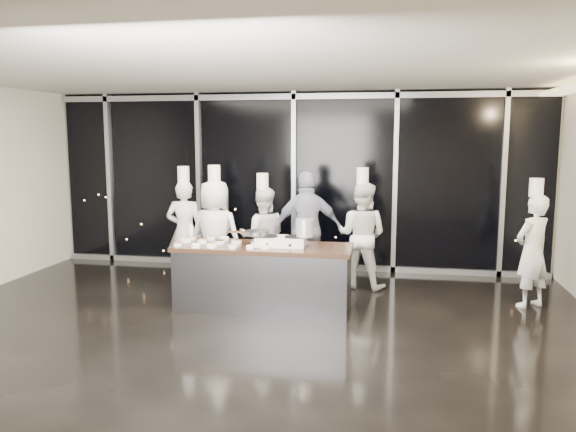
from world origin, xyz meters
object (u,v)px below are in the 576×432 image
guest (307,229)px  chef_center (263,236)px  demo_counter (263,277)px  frying_pan (256,233)px  chef_side (532,250)px  chef_right (362,235)px  chef_left (215,234)px  stock_pot (305,228)px  stove (281,241)px  chef_far_left (185,230)px

guest → chef_center: bearing=-9.5°
chef_center → guest: 0.73m
demo_counter → frying_pan: bearing=164.4°
guest → chef_side: bearing=155.0°
chef_right → guest: bearing=19.8°
frying_pan → chef_left: size_ratio=0.31×
chef_left → chef_center: size_ratio=1.08×
demo_counter → stock_pot: bearing=2.7°
demo_counter → chef_right: 1.93m
stove → chef_far_left: 2.17m
stove → chef_right: size_ratio=0.36×
chef_far_left → chef_center: (1.30, 0.06, -0.06)m
chef_left → chef_right: chef_left is taller
chef_far_left → stove: bearing=144.3°
chef_far_left → chef_side: 5.32m
chef_left → guest: 1.47m
chef_left → stove: bearing=154.6°
demo_counter → guest: size_ratio=1.33×
chef_center → guest: bearing=172.7°
frying_pan → chef_right: size_ratio=0.31×
chef_center → chef_side: 4.03m
stove → chef_left: size_ratio=0.35×
demo_counter → frying_pan: (-0.10, 0.03, 0.62)m
chef_center → chef_right: 1.58m
frying_pan → stock_pot: stock_pot is taller
demo_counter → guest: guest is taller
chef_far_left → frying_pan: bearing=138.6°
chef_left → chef_side: 4.67m
chef_side → frying_pan: bearing=-26.5°
stove → chef_right: chef_right is taller
stock_pot → chef_right: size_ratio=0.12×
guest → stock_pot: bearing=81.3°
demo_counter → chef_far_left: chef_far_left is taller
demo_counter → chef_left: 1.34m
demo_counter → chef_center: 1.31m
demo_counter → chef_left: (-0.96, 0.83, 0.43)m
chef_left → chef_side: size_ratio=1.07×
demo_counter → stove: size_ratio=3.56×
stock_pot → chef_left: size_ratio=0.12×
chef_left → frying_pan: bearing=145.1°
chef_far_left → guest: size_ratio=1.04×
chef_left → chef_right: size_ratio=1.02×
demo_counter → chef_far_left: bearing=143.7°
stove → frying_pan: size_ratio=1.15×
demo_counter → chef_right: size_ratio=1.28×
frying_pan → chef_far_left: (-1.49, 1.14, -0.20)m
stove → guest: guest is taller
guest → chef_right: bearing=169.1°
stove → chef_left: 1.46m
chef_left → guest: size_ratio=1.06×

